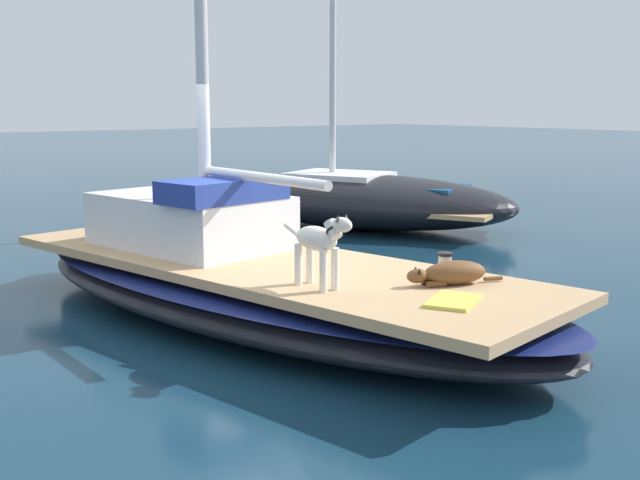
% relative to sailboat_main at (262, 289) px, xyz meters
% --- Properties ---
extents(ground_plane, '(120.00, 120.00, 0.00)m').
position_rel_sailboat_main_xyz_m(ground_plane, '(0.00, 0.00, -0.34)').
color(ground_plane, '#143347').
extents(sailboat_main, '(3.68, 7.55, 0.66)m').
position_rel_sailboat_main_xyz_m(sailboat_main, '(0.00, 0.00, 0.00)').
color(sailboat_main, black).
rests_on(sailboat_main, ground).
extents(cabin_house, '(1.75, 2.43, 0.84)m').
position_rel_sailboat_main_xyz_m(cabin_house, '(-0.20, 1.10, 0.67)').
color(cabin_house, silver).
rests_on(cabin_house, sailboat_main).
extents(dog_brown, '(0.91, 0.47, 0.22)m').
position_rel_sailboat_main_xyz_m(dog_brown, '(0.72, -2.02, 0.43)').
color(dog_brown, brown).
rests_on(dog_brown, sailboat_main).
extents(dog_white, '(0.22, 0.94, 0.70)m').
position_rel_sailboat_main_xyz_m(dog_white, '(-0.32, -1.39, 0.75)').
color(dog_white, silver).
rests_on(dog_white, sailboat_main).
extents(deck_winch, '(0.16, 0.16, 0.21)m').
position_rel_sailboat_main_xyz_m(deck_winch, '(1.01, -1.68, 0.42)').
color(deck_winch, '#B7B7BC').
rests_on(deck_winch, sailboat_main).
extents(deck_towel, '(0.66, 0.58, 0.03)m').
position_rel_sailboat_main_xyz_m(deck_towel, '(0.24, -2.48, 0.34)').
color(deck_towel, '#D8D14C').
rests_on(deck_towel, sailboat_main).
extents(moored_boat_starboard_side, '(4.76, 6.49, 6.74)m').
position_rel_sailboat_main_xyz_m(moored_boat_starboard_side, '(5.05, 4.15, 0.20)').
color(moored_boat_starboard_side, black).
rests_on(moored_boat_starboard_side, ground).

